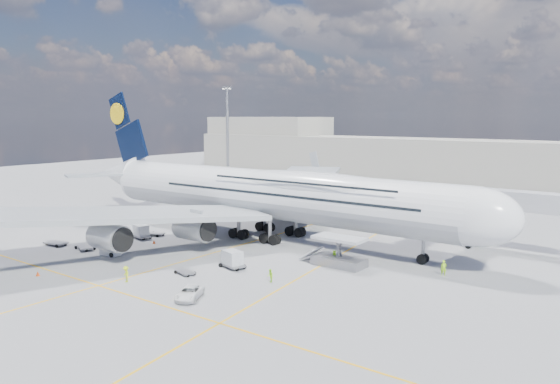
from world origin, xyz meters
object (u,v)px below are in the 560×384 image
Objects in this scene: crew_van at (334,257)px; cone_wing_left_outer at (309,206)px; jet_bridge at (490,203)px; crew_nose at (444,268)px; cargo_loader at (338,256)px; cone_wing_right_inner at (154,242)px; airliner at (269,193)px; dolly_nose_far at (185,272)px; cone_wing_left_inner at (219,218)px; dolly_row_b at (56,243)px; dolly_back at (141,231)px; crew_loader at (270,276)px; catering_truck_outer at (334,193)px; service_van at (189,293)px; dolly_row_c at (85,247)px; crew_tug at (126,274)px; dolly_row_a at (155,234)px; cone_wing_right_outer at (38,274)px; catering_truck_inner at (310,209)px; baggage_tug at (110,250)px; light_mast at (228,138)px; crew_wing at (102,235)px; cone_tail at (108,211)px; dolly_nose_near at (232,259)px.

cone_wing_left_outer is at bearing 3.12° from crew_van.
crew_nose is (-0.84, -14.40, -5.93)m from jet_bridge.
cone_wing_right_inner is (-27.55, -6.03, -0.98)m from cargo_loader.
airliner is 22.62m from dolly_nose_far.
cone_wing_right_inner is at bearing -75.06° from cone_wing_left_inner.
airliner reaches higher than cone_wing_right_inner.
dolly_row_b is at bearing -158.08° from cargo_loader.
dolly_nose_far is 1.58× the size of crew_nose.
dolly_back is at bearing -171.17° from cargo_loader.
crew_loader reaches higher than cone_wing_left_inner.
catering_truck_outer reaches higher than service_van.
dolly_back is (0.65, 9.25, 0.76)m from dolly_row_c.
crew_tug is at bearing -49.54° from cone_wing_right_inner.
dolly_row_a is at bearing 154.35° from crew_tug.
dolly_row_c reaches higher than dolly_nose_far.
cone_wing_left_outer is at bearing 91.74° from cone_wing_right_outer.
cargo_loader reaches higher than service_van.
crew_loader is at bearing -52.36° from catering_truck_inner.
catering_truck_inner reaches higher than baggage_tug.
light_mast is 31.56m from catering_truck_outer.
airliner is 31.50m from jet_bridge.
dolly_nose_far is 5.25× the size of cone_wing_right_inner.
dolly_back is 1.95× the size of crew_tug.
catering_truck_inner reaches higher than dolly_back.
crew_tug reaches higher than cone_wing_right_inner.
catering_truck_inner is 4.82× the size of crew_loader.
catering_truck_outer is (5.03, 58.17, 1.49)m from dolly_row_c.
cone_wing_left_outer is at bearing 96.00° from dolly_back.
catering_truck_inner reaches higher than cone_wing_left_outer.
dolly_row_c is 30.22m from crew_loader.
cone_wing_right_outer is (-9.10, -32.05, -6.59)m from airliner.
dolly_back reaches higher than baggage_tug.
dolly_nose_far is at bearing 39.22° from cone_wing_right_outer.
crew_wing reaches higher than crew_tug.
dolly_row_b is 35.86m from crew_loader.
cone_wing_left_inner is (1.94, 23.13, -0.68)m from crew_wing.
crew_nose reaches higher than crew_loader.
jet_bridge is 6.45× the size of dolly_nose_far.
service_van reaches higher than cone_wing_right_outer.
cargo_loader is at bearing -23.23° from airliner.
catering_truck_inner reaches higher than cone_tail.
airliner is at bearing -159.69° from jet_bridge.
cone_wing_right_inner is (7.10, 3.79, -0.67)m from crew_wing.
crew_van is at bearing 144.28° from cargo_loader.
crew_van reaches higher than dolly_row_a.
crew_loader is (7.31, -1.81, -0.40)m from dolly_nose_near.
crew_tug is (-15.46, -20.21, -0.33)m from cargo_loader.
crew_van is at bearing 77.31° from crew_tug.
dolly_row_a is 11.81m from dolly_row_c.
cone_wing_right_outer is at bearing -105.85° from airliner.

